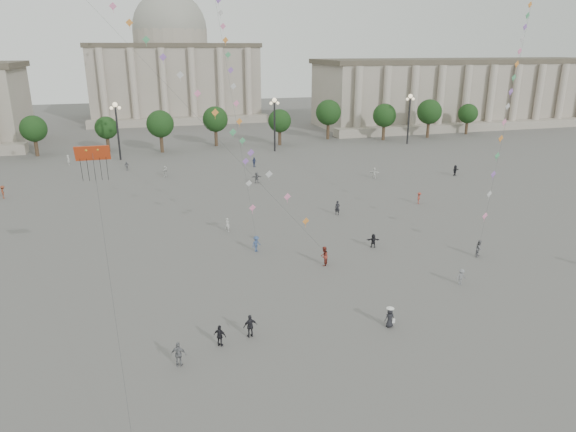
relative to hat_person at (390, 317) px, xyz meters
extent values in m
plane|color=#575452|center=(-5.62, -0.89, -0.83)|extent=(360.00, 360.00, 0.00)
cube|color=gray|center=(69.38, 94.11, 7.17)|extent=(80.00, 22.00, 16.00)
cube|color=#4E4639|center=(69.38, 94.11, 15.77)|extent=(81.60, 22.44, 1.20)
cube|color=gray|center=(69.38, 81.11, 0.17)|extent=(84.00, 4.00, 2.00)
cube|color=gray|center=(-5.62, 129.11, 9.17)|extent=(46.00, 30.00, 20.00)
cube|color=#4E4639|center=(-5.62, 129.11, 19.77)|extent=(46.92, 30.60, 1.20)
cube|color=gray|center=(-5.62, 112.11, 0.17)|extent=(48.30, 4.00, 2.00)
cylinder|color=gray|center=(-5.62, 129.11, 21.67)|extent=(21.00, 21.00, 5.00)
sphere|color=gray|center=(-5.62, 129.11, 24.17)|extent=(21.00, 21.00, 21.00)
cylinder|color=#3D2C1E|center=(-35.62, 77.11, 0.93)|extent=(0.70, 0.70, 3.52)
sphere|color=black|center=(-35.62, 77.11, 4.61)|extent=(5.12, 5.12, 5.12)
cylinder|color=#3D2C1E|center=(-23.62, 77.11, 0.93)|extent=(0.70, 0.70, 3.52)
sphere|color=black|center=(-23.62, 77.11, 4.61)|extent=(5.12, 5.12, 5.12)
cylinder|color=#3D2C1E|center=(-11.62, 77.11, 0.93)|extent=(0.70, 0.70, 3.52)
sphere|color=black|center=(-11.62, 77.11, 4.61)|extent=(5.12, 5.12, 5.12)
cylinder|color=#3D2C1E|center=(0.38, 77.11, 0.93)|extent=(0.70, 0.70, 3.52)
sphere|color=black|center=(0.38, 77.11, 4.61)|extent=(5.12, 5.12, 5.12)
cylinder|color=#3D2C1E|center=(12.38, 77.11, 0.93)|extent=(0.70, 0.70, 3.52)
sphere|color=black|center=(12.38, 77.11, 4.61)|extent=(5.12, 5.12, 5.12)
cylinder|color=#3D2C1E|center=(24.38, 77.11, 0.93)|extent=(0.70, 0.70, 3.52)
sphere|color=black|center=(24.38, 77.11, 4.61)|extent=(5.12, 5.12, 5.12)
cylinder|color=#3D2C1E|center=(36.38, 77.11, 0.93)|extent=(0.70, 0.70, 3.52)
sphere|color=black|center=(36.38, 77.11, 4.61)|extent=(5.12, 5.12, 5.12)
cylinder|color=#3D2C1E|center=(48.38, 77.11, 0.93)|extent=(0.70, 0.70, 3.52)
sphere|color=black|center=(48.38, 77.11, 4.61)|extent=(5.12, 5.12, 5.12)
cylinder|color=#3D2C1E|center=(60.38, 77.11, 0.93)|extent=(0.70, 0.70, 3.52)
sphere|color=black|center=(60.38, 77.11, 4.61)|extent=(5.12, 5.12, 5.12)
cylinder|color=#262628|center=(-20.62, 69.11, 4.17)|extent=(0.36, 0.36, 10.00)
sphere|color=#FFE5B2|center=(-20.62, 69.11, 9.37)|extent=(0.90, 0.90, 0.90)
sphere|color=#FFE5B2|center=(-21.32, 69.11, 8.77)|extent=(0.60, 0.60, 0.60)
sphere|color=#FFE5B2|center=(-19.92, 69.11, 8.77)|extent=(0.60, 0.60, 0.60)
cylinder|color=#262628|center=(9.38, 69.11, 4.17)|extent=(0.36, 0.36, 10.00)
sphere|color=#FFE5B2|center=(9.38, 69.11, 9.37)|extent=(0.90, 0.90, 0.90)
sphere|color=#FFE5B2|center=(8.68, 69.11, 8.77)|extent=(0.60, 0.60, 0.60)
sphere|color=#FFE5B2|center=(10.08, 69.11, 8.77)|extent=(0.60, 0.60, 0.60)
cylinder|color=#262628|center=(39.38, 69.11, 4.17)|extent=(0.36, 0.36, 10.00)
sphere|color=#FFE5B2|center=(39.38, 69.11, 9.37)|extent=(0.90, 0.90, 0.90)
sphere|color=#FFE5B2|center=(38.68, 69.11, 8.77)|extent=(0.60, 0.60, 0.60)
sphere|color=#FFE5B2|center=(40.08, 69.11, 8.77)|extent=(0.60, 0.60, 0.60)
imported|color=navy|center=(2.22, 56.40, 0.02)|extent=(1.07, 0.83, 1.70)
imported|color=black|center=(5.83, 15.23, -0.09)|extent=(1.44, 0.82, 1.48)
imported|color=silver|center=(-13.32, 53.40, 0.05)|extent=(1.34, 1.64, 1.75)
imported|color=slate|center=(9.47, 4.84, -0.08)|extent=(1.00, 0.61, 1.49)
imported|color=white|center=(18.95, 42.76, 0.04)|extent=(1.66, 1.26, 1.74)
imported|color=#9B372A|center=(18.66, 28.09, -0.04)|extent=(1.09, 1.16, 1.58)
imported|color=black|center=(32.53, 40.62, 0.05)|extent=(1.68, 1.24, 1.76)
imported|color=silver|center=(-29.46, 67.11, 0.09)|extent=(0.63, 0.77, 1.83)
imported|color=slate|center=(0.07, 45.07, 0.03)|extent=(1.64, 0.65, 1.72)
imported|color=beige|center=(-8.10, 24.37, 0.00)|extent=(0.68, 0.72, 1.65)
imported|color=slate|center=(-19.42, 59.75, -0.05)|extent=(0.97, 0.57, 1.55)
imported|color=brown|center=(-35.85, 46.66, 0.09)|extent=(0.90, 1.29, 1.83)
imported|color=black|center=(6.29, 26.69, 0.07)|extent=(0.78, 0.71, 1.79)
imported|color=black|center=(-12.71, 0.98, -0.01)|extent=(1.01, 0.87, 1.63)
imported|color=slate|center=(-15.70, -0.64, 0.06)|extent=(1.12, 0.74, 1.77)
imported|color=#222227|center=(-10.39, 1.57, 0.06)|extent=(1.09, 0.56, 1.78)
imported|color=maroon|center=(-0.79, 12.24, 0.13)|extent=(1.13, 1.18, 1.92)
imported|color=#384E7E|center=(-6.28, 17.55, 0.02)|extent=(1.26, 1.09, 1.69)
imported|color=slate|center=(14.99, 9.93, 0.04)|extent=(1.07, 1.05, 1.74)
imported|color=black|center=(0.00, 0.00, -0.06)|extent=(0.78, 0.53, 1.54)
cone|color=white|center=(0.00, 0.00, 0.79)|extent=(0.52, 0.52, 0.14)
cylinder|color=white|center=(0.00, 0.00, 0.73)|extent=(0.60, 0.60, 0.02)
cube|color=white|center=(0.25, -0.15, -0.28)|extent=(0.22, 0.10, 0.35)
cube|color=#B63513|center=(-19.96, 4.47, 12.77)|extent=(2.21, 0.54, 1.02)
cube|color=#1A8F42|center=(-20.31, 4.43, 13.02)|extent=(0.35, 0.20, 0.34)
cube|color=#1C299C|center=(-19.61, 4.43, 13.02)|extent=(0.35, 0.20, 0.34)
sphere|color=gold|center=(-20.31, 4.39, 13.02)|extent=(0.20, 0.20, 0.20)
sphere|color=gold|center=(-19.61, 4.39, 13.02)|extent=(0.20, 0.20, 0.20)
cylinder|color=#3F3F3F|center=(-19.25, -2.55, 6.77)|extent=(0.02, 0.02, 18.51)
cylinder|color=#3F3F3F|center=(-19.07, 28.85, 21.77)|extent=(0.02, 0.02, 64.97)
cube|color=orange|center=(-2.25, 13.57, 3.41)|extent=(0.76, 0.25, 0.76)
cube|color=pink|center=(-3.71, 14.90, 5.60)|extent=(0.76, 0.25, 0.76)
cube|color=silver|center=(-5.18, 16.23, 7.63)|extent=(0.76, 0.25, 0.76)
cube|color=#9763C6|center=(-6.64, 17.56, 9.56)|extent=(0.76, 0.25, 0.76)
cube|color=#4DA76E|center=(-8.10, 18.89, 11.42)|extent=(0.76, 0.25, 0.76)
cube|color=orange|center=(-9.56, 20.22, 13.22)|extent=(0.76, 0.25, 0.76)
cube|color=pink|center=(-11.02, 21.54, 14.98)|extent=(0.76, 0.25, 0.76)
cube|color=silver|center=(-12.49, 22.87, 16.70)|extent=(0.76, 0.25, 0.76)
cube|color=#9763C6|center=(-13.95, 24.20, 18.38)|extent=(0.76, 0.25, 0.76)
cube|color=#4DA76E|center=(-15.41, 25.53, 20.04)|extent=(0.76, 0.25, 0.76)
cube|color=orange|center=(-16.87, 26.86, 21.68)|extent=(0.76, 0.25, 0.76)
cube|color=pink|center=(-18.34, 28.19, 23.29)|extent=(0.76, 0.25, 0.76)
cylinder|color=#3F3F3F|center=(-5.72, 40.93, 24.01)|extent=(0.02, 0.02, 66.07)
cube|color=pink|center=(-6.24, 19.22, 3.42)|extent=(0.76, 0.25, 0.76)
cube|color=silver|center=(-6.20, 20.89, 5.63)|extent=(0.76, 0.25, 0.76)
cube|color=#9763C6|center=(-6.16, 22.56, 7.66)|extent=(0.76, 0.25, 0.76)
cube|color=#4DA76E|center=(-6.12, 24.23, 9.60)|extent=(0.76, 0.25, 0.76)
cube|color=orange|center=(-6.08, 25.90, 11.47)|extent=(0.76, 0.25, 0.76)
cube|color=pink|center=(-6.04, 27.57, 13.27)|extent=(0.76, 0.25, 0.76)
cube|color=silver|center=(-6.00, 29.24, 15.04)|extent=(0.76, 0.25, 0.76)
cube|color=#9763C6|center=(-5.96, 30.91, 16.77)|extent=(0.76, 0.25, 0.76)
cube|color=#4DA76E|center=(-5.92, 32.58, 18.46)|extent=(0.76, 0.25, 0.76)
cube|color=orange|center=(-5.88, 34.25, 20.13)|extent=(0.76, 0.25, 0.76)
cube|color=pink|center=(-5.84, 35.92, 21.77)|extent=(0.76, 0.25, 0.76)
cube|color=silver|center=(-5.80, 37.59, 23.39)|extent=(0.76, 0.25, 0.76)
cube|color=#9763C6|center=(-5.76, 39.26, 24.99)|extent=(0.76, 0.25, 0.76)
cylinder|color=#3F3F3F|center=(29.19, 24.73, 19.58)|extent=(0.02, 0.02, 55.78)
cube|color=pink|center=(16.09, 11.07, 3.04)|extent=(0.76, 0.25, 0.76)
cube|color=silver|center=(17.18, 12.21, 4.95)|extent=(0.76, 0.25, 0.76)
cube|color=#9763C6|center=(18.27, 13.35, 6.70)|extent=(0.76, 0.25, 0.76)
cube|color=#4DA76E|center=(19.36, 14.49, 8.38)|extent=(0.76, 0.25, 0.76)
cube|color=orange|center=(20.45, 15.63, 9.98)|extent=(0.76, 0.25, 0.76)
cube|color=pink|center=(21.54, 16.76, 11.55)|extent=(0.76, 0.25, 0.76)
cube|color=silver|center=(22.64, 17.90, 13.07)|extent=(0.76, 0.25, 0.76)
cube|color=#9763C6|center=(23.73, 19.04, 14.56)|extent=(0.76, 0.25, 0.76)
cube|color=#4DA76E|center=(24.82, 20.18, 16.02)|extent=(0.76, 0.25, 0.76)
cube|color=orange|center=(25.91, 21.32, 17.46)|extent=(0.76, 0.25, 0.76)
cube|color=pink|center=(27.00, 22.45, 18.87)|extent=(0.76, 0.25, 0.76)
cube|color=silver|center=(28.10, 23.59, 20.27)|extent=(0.76, 0.25, 0.76)
cube|color=#9763C6|center=(29.19, 24.73, 21.65)|extent=(0.76, 0.25, 0.76)
cube|color=#4DA76E|center=(30.28, 25.87, 23.01)|extent=(0.76, 0.25, 0.76)
cube|color=orange|center=(31.37, 27.01, 24.36)|extent=(0.76, 0.25, 0.76)
camera|label=1|loc=(-16.97, -30.74, 19.33)|focal=32.00mm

